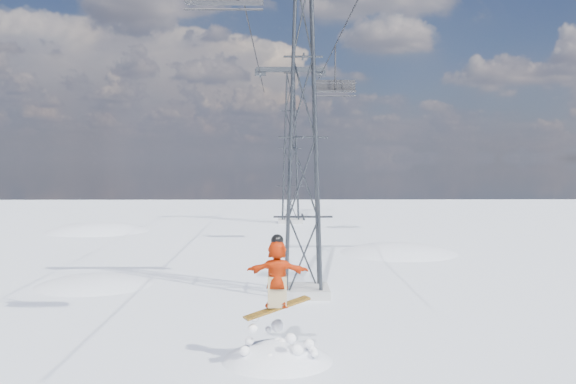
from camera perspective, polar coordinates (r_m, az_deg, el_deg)
ground at (r=14.89m, az=-0.68°, el=-15.68°), size 120.00×120.00×0.00m
lift_tower_near at (r=22.13m, az=1.35°, el=4.81°), size 5.20×1.80×11.43m
lift_tower_far at (r=47.12m, az=0.22°, el=3.85°), size 5.20×1.80×11.43m
haul_cables at (r=34.16m, az=0.63°, el=13.25°), size 4.46×51.00×0.06m
lift_chair_mid at (r=35.18m, az=4.21°, el=9.29°), size 2.24×0.64×2.77m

